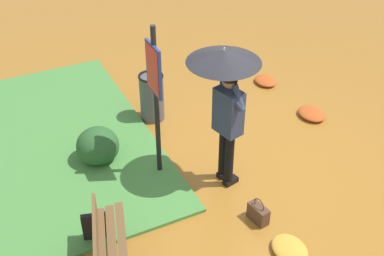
% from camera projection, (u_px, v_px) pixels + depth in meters
% --- Properties ---
extents(ground_plane, '(18.00, 18.00, 0.00)m').
position_uv_depth(ground_plane, '(239.00, 172.00, 7.28)').
color(ground_plane, '#9E6623').
extents(grass_verge, '(4.80, 4.00, 0.05)m').
position_uv_depth(grass_verge, '(20.00, 152.00, 7.63)').
color(grass_verge, '#47843D').
rests_on(grass_verge, ground_plane).
extents(person_with_umbrella, '(0.96, 0.96, 2.04)m').
position_uv_depth(person_with_umbrella, '(226.00, 84.00, 6.29)').
color(person_with_umbrella, black).
rests_on(person_with_umbrella, ground_plane).
extents(info_sign_post, '(0.44, 0.07, 2.30)m').
position_uv_depth(info_sign_post, '(155.00, 87.00, 6.45)').
color(info_sign_post, black).
rests_on(info_sign_post, ground_plane).
extents(handbag, '(0.32, 0.19, 0.37)m').
position_uv_depth(handbag, '(258.00, 213.00, 6.40)').
color(handbag, '#4C3323').
rests_on(handbag, ground_plane).
extents(park_bench, '(1.44, 0.74, 0.75)m').
position_uv_depth(park_bench, '(109.00, 255.00, 5.49)').
color(park_bench, black).
rests_on(park_bench, ground_plane).
extents(trash_bin, '(0.42, 0.42, 0.83)m').
position_uv_depth(trash_bin, '(152.00, 97.00, 8.20)').
color(trash_bin, '#4C4C51').
rests_on(trash_bin, ground_plane).
extents(shrub_cluster, '(0.70, 0.63, 0.57)m').
position_uv_depth(shrub_cluster, '(98.00, 145.00, 7.37)').
color(shrub_cluster, '#285628').
rests_on(shrub_cluster, ground_plane).
extents(leaf_pile_near_person, '(0.47, 0.38, 0.10)m').
position_uv_depth(leaf_pile_near_person, '(265.00, 81.00, 9.38)').
color(leaf_pile_near_person, '#B74C1E').
rests_on(leaf_pile_near_person, ground_plane).
extents(leaf_pile_by_bench, '(0.52, 0.41, 0.11)m').
position_uv_depth(leaf_pile_by_bench, '(311.00, 114.00, 8.44)').
color(leaf_pile_by_bench, '#B74C1E').
rests_on(leaf_pile_by_bench, ground_plane).
extents(leaf_pile_far_path, '(0.51, 0.41, 0.11)m').
position_uv_depth(leaf_pile_far_path, '(290.00, 249.00, 6.00)').
color(leaf_pile_far_path, gold).
rests_on(leaf_pile_far_path, ground_plane).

